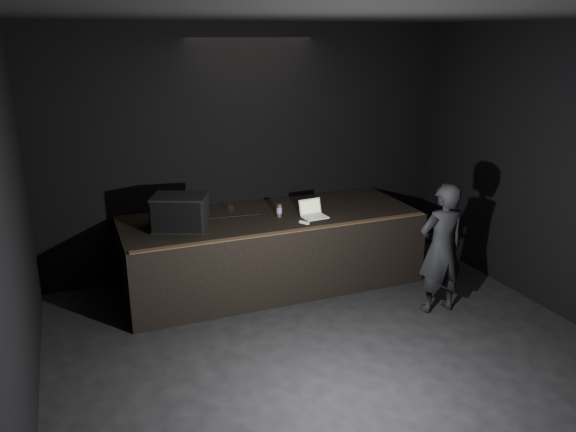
% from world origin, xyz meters
% --- Properties ---
extents(ground, '(7.00, 7.00, 0.00)m').
position_xyz_m(ground, '(0.00, 0.00, 0.00)').
color(ground, black).
rests_on(ground, ground).
extents(room_walls, '(6.10, 7.10, 3.52)m').
position_xyz_m(room_walls, '(0.00, 0.00, 2.02)').
color(room_walls, black).
rests_on(room_walls, ground).
extents(stage_riser, '(4.00, 1.50, 1.00)m').
position_xyz_m(stage_riser, '(0.00, 2.73, 0.50)').
color(stage_riser, black).
rests_on(stage_riser, ground).
extents(riser_lip, '(3.92, 0.10, 0.01)m').
position_xyz_m(riser_lip, '(0.00, 2.02, 1.01)').
color(riser_lip, brown).
rests_on(riser_lip, stage_riser).
extents(stage_monitor, '(0.79, 0.70, 0.44)m').
position_xyz_m(stage_monitor, '(-1.25, 2.62, 1.22)').
color(stage_monitor, black).
rests_on(stage_monitor, stage_riser).
extents(cable, '(0.82, 0.10, 0.02)m').
position_xyz_m(cable, '(-0.55, 2.84, 1.01)').
color(cable, black).
rests_on(cable, stage_riser).
extents(laptop, '(0.34, 0.31, 0.22)m').
position_xyz_m(laptop, '(0.51, 2.47, 1.06)').
color(laptop, silver).
rests_on(laptop, stage_riser).
extents(beer_can, '(0.07, 0.07, 0.17)m').
position_xyz_m(beer_can, '(0.08, 2.63, 1.09)').
color(beer_can, silver).
rests_on(beer_can, stage_riser).
extents(plastic_cup, '(0.08, 0.08, 0.10)m').
position_xyz_m(plastic_cup, '(-0.46, 3.06, 1.05)').
color(plastic_cup, white).
rests_on(plastic_cup, stage_riser).
extents(wii_remote, '(0.10, 0.14, 0.03)m').
position_xyz_m(wii_remote, '(0.28, 2.24, 1.01)').
color(wii_remote, white).
rests_on(wii_remote, stage_riser).
extents(person, '(0.62, 0.43, 1.66)m').
position_xyz_m(person, '(1.66, 1.19, 0.83)').
color(person, black).
rests_on(person, ground).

